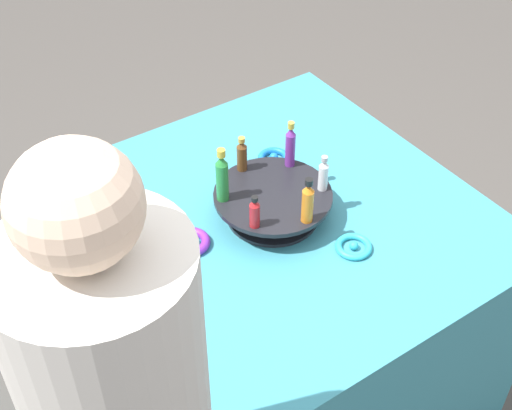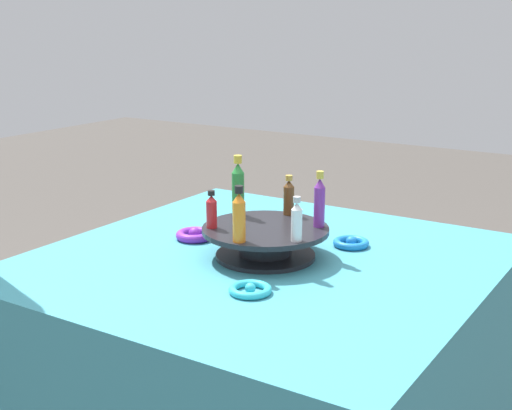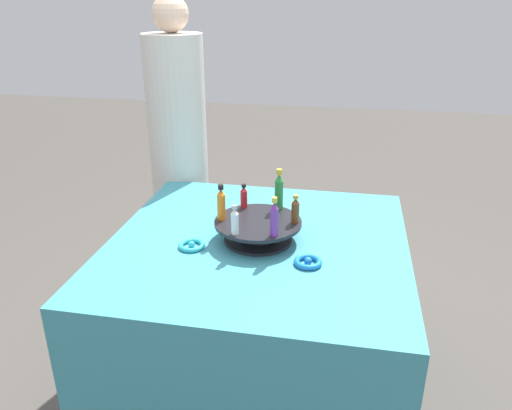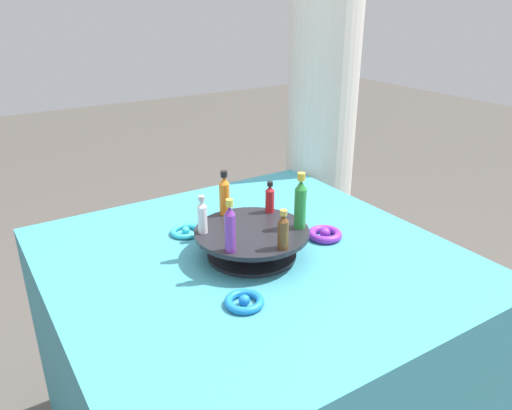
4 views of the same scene
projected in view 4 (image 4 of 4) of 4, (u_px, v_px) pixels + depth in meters
name	position (u px, v px, depth m)	size (l,w,h in m)	color
party_table	(252.00, 372.00, 1.49)	(1.03, 1.03, 0.79)	teal
display_stand	(252.00, 241.00, 1.32)	(0.30, 0.30, 0.08)	black
bottle_orange	(224.00, 195.00, 1.38)	(0.03, 0.03, 0.13)	orange
bottle_clear	(202.00, 216.00, 1.27)	(0.02, 0.02, 0.10)	silver
bottle_purple	(230.00, 228.00, 1.17)	(0.03, 0.03, 0.13)	#702D93
bottle_brown	(283.00, 231.00, 1.19)	(0.03, 0.03, 0.10)	brown
bottle_green	(300.00, 203.00, 1.29)	(0.03, 0.03, 0.15)	#288438
bottle_red	(270.00, 198.00, 1.40)	(0.03, 0.03, 0.09)	#B21E23
ribbon_bow_purple	(325.00, 234.00, 1.43)	(0.10, 0.10, 0.03)	purple
ribbon_bow_teal	(186.00, 231.00, 1.45)	(0.09, 0.09, 0.02)	#2DB7CC
ribbon_bow_blue	(244.00, 301.00, 1.12)	(0.09, 0.09, 0.03)	blue
person_figure	(319.00, 162.00, 2.03)	(0.27, 0.27, 1.59)	#282D42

